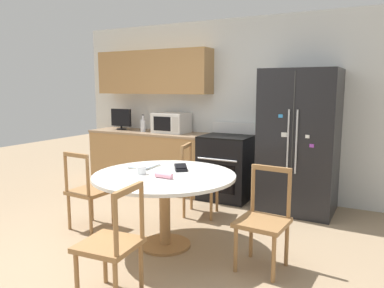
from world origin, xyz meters
name	(u,v)px	position (x,y,z in m)	size (l,w,h in m)	color
ground_plane	(120,257)	(0.00, 0.00, 0.00)	(14.00, 14.00, 0.00)	#9E8466
back_wall	(208,98)	(-0.31, 2.59, 1.44)	(5.20, 0.44, 2.60)	silver
kitchen_counter	(150,159)	(-1.21, 2.29, 0.45)	(2.01, 0.64, 0.90)	#AD7F4C
refrigerator	(299,141)	(1.18, 2.20, 0.92)	(0.93, 0.79, 1.83)	black
oven_range	(227,166)	(0.16, 2.26, 0.47)	(0.70, 0.68, 1.08)	black
microwave	(171,123)	(-0.82, 2.34, 1.05)	(0.52, 0.40, 0.31)	white
countertop_tv	(121,118)	(-1.78, 2.30, 1.09)	(0.38, 0.16, 0.35)	black
counter_bottle	(143,125)	(-1.28, 2.22, 1.00)	(0.08, 0.08, 0.27)	silver
dining_table	(165,185)	(0.25, 0.42, 0.64)	(1.42, 1.42, 0.75)	white
dining_chair_right	(264,221)	(1.27, 0.44, 0.43)	(0.45, 0.45, 0.90)	#9E7042
dining_chair_near	(112,245)	(0.42, -0.59, 0.43)	(0.45, 0.45, 0.90)	#9E7042
dining_chair_far	(199,181)	(0.12, 1.43, 0.43)	(0.50, 0.50, 0.90)	#9E7042
dining_chair_left	(89,191)	(-0.77, 0.42, 0.43)	(0.44, 0.44, 0.90)	#9E7042
candle_glass	(141,171)	(0.05, 0.31, 0.79)	(0.09, 0.09, 0.08)	silver
folded_napkin	(164,175)	(0.34, 0.27, 0.78)	(0.18, 0.05, 0.05)	pink
wallet	(181,168)	(0.32, 0.62, 0.78)	(0.17, 0.17, 0.07)	black
mail_stack	(144,166)	(-0.11, 0.59, 0.76)	(0.26, 0.33, 0.02)	white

